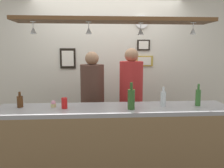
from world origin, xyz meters
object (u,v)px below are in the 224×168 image
cupcake (53,104)px  picture_frame_caricature (68,58)px  person_middle_red_shirt (131,94)px  bottle_beer_green_import (198,97)px  bottle_beer_brown_stubby (20,101)px  bottle_soda_clear (163,98)px  drink_can (64,103)px  wall_clock (142,22)px  person_left_brown_shirt (92,97)px  bottle_champagne_green (131,99)px  picture_frame_upper_small (144,45)px  picture_frame_lower_pair (144,61)px

cupcake → picture_frame_caricature: picture_frame_caricature is taller
person_middle_red_shirt → bottle_beer_green_import: (0.68, -0.72, 0.09)m
bottle_beer_brown_stubby → bottle_soda_clear: bearing=-2.1°
drink_can → wall_clock: bearing=51.1°
person_middle_red_shirt → drink_can: 1.14m
person_middle_red_shirt → picture_frame_caricature: size_ratio=4.98×
person_middle_red_shirt → bottle_soda_clear: bearing=-69.2°
person_middle_red_shirt → wall_clock: (0.28, 0.67, 1.12)m
person_left_brown_shirt → bottle_beer_brown_stubby: bearing=-141.6°
person_middle_red_shirt → wall_clock: bearing=67.8°
bottle_champagne_green → picture_frame_upper_small: (0.44, 1.51, 0.62)m
picture_frame_lower_pair → picture_frame_caricature: bearing=180.0°
person_middle_red_shirt → picture_frame_lower_pair: bearing=64.1°
person_left_brown_shirt → wall_clock: size_ratio=7.48×
bottle_beer_green_import → person_left_brown_shirt: bearing=149.9°
bottle_soda_clear → picture_frame_caricature: size_ratio=0.68×
drink_can → bottle_champagne_green: bearing=-6.5°
bottle_beer_green_import → picture_frame_caricature: picture_frame_caricature is taller
person_left_brown_shirt → picture_frame_caricature: 0.96m
picture_frame_lower_pair → bottle_champagne_green: bearing=-106.8°
wall_clock → bottle_champagne_green: bearing=-104.9°
picture_frame_caricature → wall_clock: wall_clock is taller
picture_frame_caricature → picture_frame_lower_pair: picture_frame_caricature is taller
cupcake → bottle_soda_clear: bearing=-1.7°
cupcake → bottle_beer_brown_stubby: bearing=176.5°
wall_clock → person_middle_red_shirt: bearing=-112.2°
bottle_champagne_green → picture_frame_lower_pair: picture_frame_lower_pair is taller
person_left_brown_shirt → picture_frame_upper_small: 1.35m
cupcake → wall_clock: (1.28, 1.35, 1.09)m
person_middle_red_shirt → picture_frame_caricature: bearing=145.3°
person_middle_red_shirt → picture_frame_upper_small: picture_frame_upper_small is taller
cupcake → wall_clock: size_ratio=0.35×
bottle_champagne_green → drink_can: bottle_champagne_green is taller
bottle_beer_green_import → picture_frame_lower_pair: picture_frame_lower_pair is taller
person_middle_red_shirt → bottle_soda_clear: (0.27, -0.71, 0.08)m
bottle_champagne_green → picture_frame_caricature: 1.78m
person_middle_red_shirt → bottle_champagne_green: 0.84m
person_left_brown_shirt → cupcake: 0.80m
cupcake → picture_frame_caricature: 1.43m
bottle_soda_clear → picture_frame_lower_pair: bearing=87.5°
bottle_champagne_green → bottle_beer_green_import: bearing=7.3°
picture_frame_upper_small → wall_clock: size_ratio=1.00×
person_left_brown_shirt → drink_can: 0.81m
cupcake → picture_frame_upper_small: picture_frame_upper_small is taller
bottle_champagne_green → person_middle_red_shirt: bearing=81.4°
bottle_soda_clear → bottle_beer_green_import: bottle_beer_green_import is taller
bottle_beer_green_import → bottle_champagne_green: 0.81m
bottle_beer_brown_stubby → cupcake: size_ratio=2.31×
wall_clock → picture_frame_lower_pair: bearing=6.4°
person_middle_red_shirt → picture_frame_upper_small: bearing=65.3°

